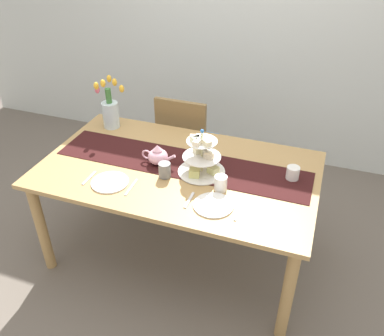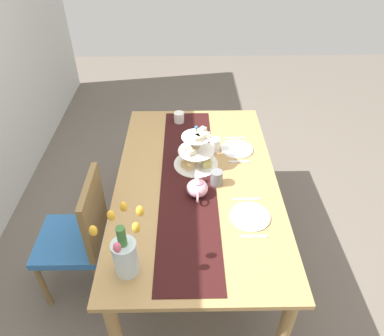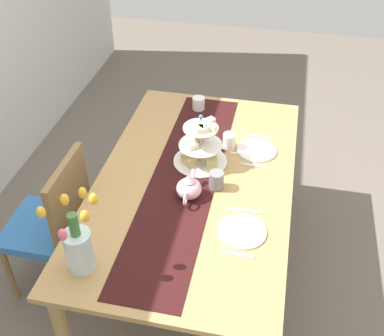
# 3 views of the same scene
# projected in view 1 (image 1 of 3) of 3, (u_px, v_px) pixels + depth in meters

# --- Properties ---
(ground_plane) EXTENTS (8.00, 8.00, 0.00)m
(ground_plane) POSITION_uv_depth(u_px,v_px,m) (180.00, 250.00, 3.02)
(ground_plane) COLOR #6B6056
(room_wall_rear) EXTENTS (6.00, 0.08, 2.60)m
(room_wall_rear) POSITION_uv_depth(u_px,v_px,m) (243.00, 20.00, 3.56)
(room_wall_rear) COLOR silver
(room_wall_rear) RESTS_ON ground_plane
(dining_table) EXTENTS (1.77, 1.03, 0.75)m
(dining_table) POSITION_uv_depth(u_px,v_px,m) (179.00, 179.00, 2.65)
(dining_table) COLOR tan
(dining_table) RESTS_ON ground_plane
(chair_left) EXTENTS (0.42, 0.42, 0.91)m
(chair_left) POSITION_uv_depth(u_px,v_px,m) (186.00, 140.00, 3.38)
(chair_left) COLOR olive
(chair_left) RESTS_ON ground_plane
(table_runner) EXTENTS (1.68, 0.35, 0.00)m
(table_runner) POSITION_uv_depth(u_px,v_px,m) (181.00, 163.00, 2.65)
(table_runner) COLOR black
(table_runner) RESTS_ON dining_table
(tiered_cake_stand) EXTENTS (0.30, 0.30, 0.30)m
(tiered_cake_stand) POSITION_uv_depth(u_px,v_px,m) (202.00, 159.00, 2.50)
(tiered_cake_stand) COLOR beige
(tiered_cake_stand) RESTS_ON table_runner
(teapot) EXTENTS (0.24, 0.13, 0.14)m
(teapot) POSITION_uv_depth(u_px,v_px,m) (158.00, 156.00, 2.61)
(teapot) COLOR #E5A8BC
(teapot) RESTS_ON table_runner
(tulip_vase) EXTENTS (0.24, 0.23, 0.41)m
(tulip_vase) POSITION_uv_depth(u_px,v_px,m) (110.00, 110.00, 3.00)
(tulip_vase) COLOR silver
(tulip_vase) RESTS_ON dining_table
(cream_jug) EXTENTS (0.08, 0.08, 0.08)m
(cream_jug) POSITION_uv_depth(u_px,v_px,m) (293.00, 173.00, 2.48)
(cream_jug) COLOR white
(cream_jug) RESTS_ON dining_table
(dinner_plate_left) EXTENTS (0.23, 0.23, 0.01)m
(dinner_plate_left) POSITION_uv_depth(u_px,v_px,m) (110.00, 182.00, 2.46)
(dinner_plate_left) COLOR white
(dinner_plate_left) RESTS_ON dining_table
(fork_left) EXTENTS (0.02, 0.15, 0.01)m
(fork_left) POSITION_uv_depth(u_px,v_px,m) (89.00, 178.00, 2.50)
(fork_left) COLOR silver
(fork_left) RESTS_ON dining_table
(knife_left) EXTENTS (0.02, 0.17, 0.01)m
(knife_left) POSITION_uv_depth(u_px,v_px,m) (131.00, 187.00, 2.42)
(knife_left) COLOR silver
(knife_left) RESTS_ON dining_table
(dinner_plate_right) EXTENTS (0.23, 0.23, 0.01)m
(dinner_plate_right) POSITION_uv_depth(u_px,v_px,m) (213.00, 205.00, 2.28)
(dinner_plate_right) COLOR white
(dinner_plate_right) RESTS_ON dining_table
(fork_right) EXTENTS (0.02, 0.15, 0.01)m
(fork_right) POSITION_uv_depth(u_px,v_px,m) (189.00, 200.00, 2.32)
(fork_right) COLOR silver
(fork_right) RESTS_ON dining_table
(knife_right) EXTENTS (0.02, 0.17, 0.01)m
(knife_right) POSITION_uv_depth(u_px,v_px,m) (238.00, 211.00, 2.24)
(knife_right) COLOR silver
(knife_right) RESTS_ON dining_table
(mug_grey) EXTENTS (0.08, 0.08, 0.09)m
(mug_grey) POSITION_uv_depth(u_px,v_px,m) (165.00, 170.00, 2.49)
(mug_grey) COLOR slate
(mug_grey) RESTS_ON table_runner
(mug_white_text) EXTENTS (0.08, 0.08, 0.09)m
(mug_white_text) POSITION_uv_depth(u_px,v_px,m) (221.00, 183.00, 2.38)
(mug_white_text) COLOR white
(mug_white_text) RESTS_ON dining_table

